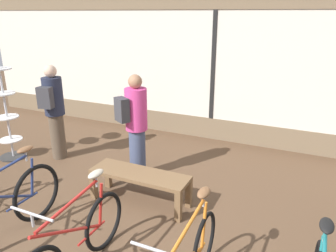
# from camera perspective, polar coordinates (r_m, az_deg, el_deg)

# --- Properties ---
(shop_back_wall) EXTENTS (12.00, 0.08, 3.20)m
(shop_back_wall) POSITION_cam_1_polar(r_m,az_deg,el_deg) (6.67, 7.96, 11.18)
(shop_back_wall) COLOR #7A664C
(shop_back_wall) RESTS_ON ground_plane
(bicycle_left) EXTENTS (0.46, 1.76, 1.05)m
(bicycle_left) POSITION_cam_1_polar(r_m,az_deg,el_deg) (4.30, -26.73, -13.05)
(bicycle_left) COLOR black
(bicycle_left) RESTS_ON ground_plane
(bicycle_center) EXTENTS (0.46, 1.66, 1.01)m
(bicycle_center) POSITION_cam_1_polar(r_m,az_deg,el_deg) (3.57, -15.80, -19.17)
(bicycle_center) COLOR black
(bicycle_center) RESTS_ON ground_plane
(accessory_rack) EXTENTS (0.48, 0.48, 1.74)m
(accessory_rack) POSITION_cam_1_polar(r_m,az_deg,el_deg) (6.52, -26.14, 0.86)
(accessory_rack) COLOR #333333
(accessory_rack) RESTS_ON ground_plane
(display_bench) EXTENTS (1.40, 0.44, 0.46)m
(display_bench) POSITION_cam_1_polar(r_m,az_deg,el_deg) (4.59, -4.95, -9.06)
(display_bench) COLOR brown
(display_bench) RESTS_ON ground_plane
(customer_near_rack) EXTENTS (0.41, 0.53, 1.71)m
(customer_near_rack) POSITION_cam_1_polar(r_m,az_deg,el_deg) (6.11, -19.21, 2.68)
(customer_near_rack) COLOR brown
(customer_near_rack) RESTS_ON ground_plane
(customer_by_window) EXTENTS (0.49, 0.56, 1.68)m
(customer_by_window) POSITION_cam_1_polar(r_m,az_deg,el_deg) (5.10, -5.69, 0.32)
(customer_by_window) COLOR #424C6B
(customer_by_window) RESTS_ON ground_plane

